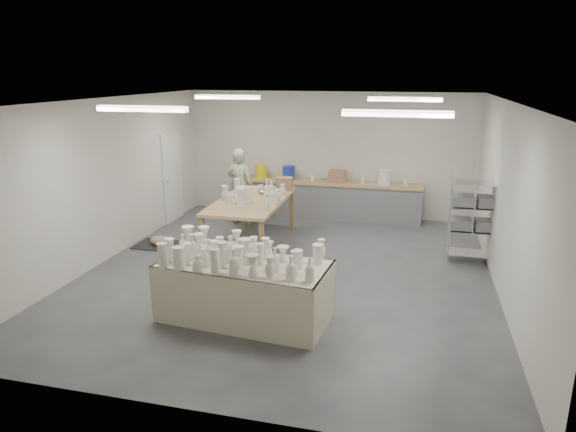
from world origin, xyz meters
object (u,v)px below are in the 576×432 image
(work_table, at_px, (255,199))
(potter, at_px, (240,187))
(drying_table, at_px, (243,287))
(red_stool, at_px, (245,209))

(work_table, bearing_deg, potter, 119.52)
(drying_table, xyz_separation_m, red_stool, (-1.59, 4.77, -0.19))
(red_stool, bearing_deg, work_table, -64.26)
(red_stool, bearing_deg, potter, -90.00)
(potter, bearing_deg, work_table, 129.56)
(work_table, distance_m, red_stool, 1.88)
(potter, bearing_deg, drying_table, 118.82)
(work_table, bearing_deg, drying_table, -76.12)
(work_table, xyz_separation_m, potter, (-0.76, 1.31, -0.06))
(drying_table, xyz_separation_m, work_table, (-0.83, 3.19, 0.48))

